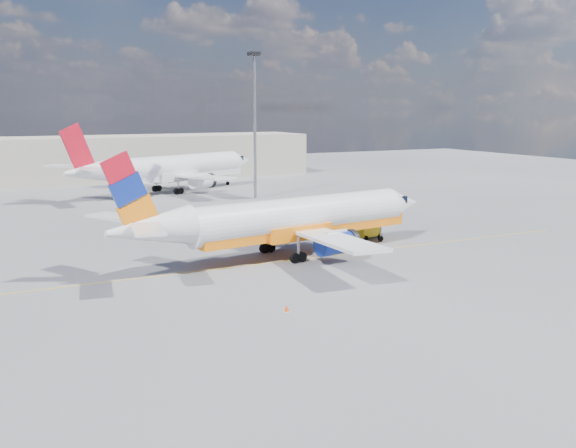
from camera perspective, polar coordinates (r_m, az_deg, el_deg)
name	(u,v)px	position (r m, az deg, el deg)	size (l,w,h in m)	color
ground	(269,273)	(52.00, -1.69, -4.34)	(240.00, 240.00, 0.00)	#5C5C61
taxi_line	(254,265)	(54.65, -3.03, -3.62)	(70.00, 0.15, 0.01)	yellow
terminal_main	(123,158)	(123.77, -14.46, 5.73)	(70.00, 14.00, 8.00)	beige
main_jet	(291,219)	(57.03, 0.27, 0.43)	(33.38, 26.02, 10.09)	white
second_jet	(172,169)	(102.66, -10.26, 4.86)	(36.25, 27.32, 11.16)	white
gse_tug	(367,230)	(65.80, 7.08, -0.53)	(2.79, 2.02, 1.83)	black
traffic_cone	(287,308)	(42.16, -0.13, -7.49)	(0.37, 0.37, 0.51)	white
floodlight_mast	(255,112)	(93.78, -2.99, 9.92)	(1.53, 1.53, 20.93)	gray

